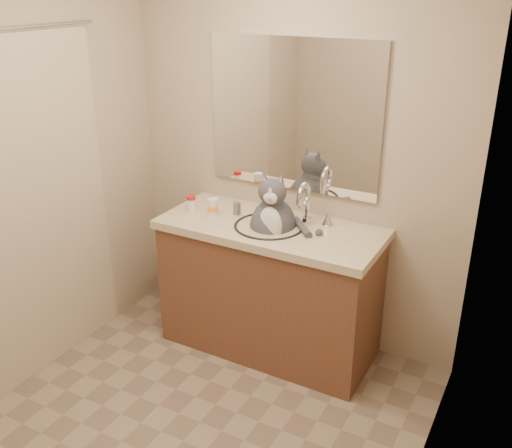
{
  "coord_description": "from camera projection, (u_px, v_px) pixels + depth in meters",
  "views": [
    {
      "loc": [
        1.42,
        -1.8,
        2.18
      ],
      "look_at": [
        0.07,
        0.65,
        0.99
      ],
      "focal_mm": 40.0,
      "sensor_mm": 36.0,
      "label": 1
    }
  ],
  "objects": [
    {
      "name": "grey_canister",
      "position": [
        237.0,
        209.0,
        3.52
      ],
      "size": [
        0.06,
        0.06,
        0.08
      ],
      "rotation": [
        0.0,
        0.0,
        0.18
      ],
      "color": "slate",
      "rests_on": "vanity"
    },
    {
      "name": "shower_curtain",
      "position": [
        25.0,
        213.0,
        3.08
      ],
      "size": [
        0.02,
        1.3,
        1.93
      ],
      "color": "#C4B594",
      "rests_on": "ground"
    },
    {
      "name": "vanity",
      "position": [
        270.0,
        285.0,
        3.54
      ],
      "size": [
        1.34,
        0.59,
        1.12
      ],
      "color": "brown",
      "rests_on": "ground"
    },
    {
      "name": "cat",
      "position": [
        273.0,
        224.0,
        3.36
      ],
      "size": [
        0.45,
        0.37,
        0.54
      ],
      "rotation": [
        0.0,
        0.0,
        0.31
      ],
      "color": "#49494F",
      "rests_on": "vanity"
    },
    {
      "name": "room",
      "position": [
        169.0,
        228.0,
        2.46
      ],
      "size": [
        2.22,
        2.52,
        2.42
      ],
      "color": "gray",
      "rests_on": "ground"
    },
    {
      "name": "mirror",
      "position": [
        293.0,
        116.0,
        3.36
      ],
      "size": [
        1.1,
        0.02,
        0.9
      ],
      "primitive_type": "cube",
      "color": "white",
      "rests_on": "room"
    },
    {
      "name": "pill_bottle_redcap",
      "position": [
        192.0,
        203.0,
        3.58
      ],
      "size": [
        0.06,
        0.06,
        0.09
      ],
      "rotation": [
        0.0,
        0.0,
        0.15
      ],
      "color": "white",
      "rests_on": "vanity"
    },
    {
      "name": "pill_bottle_orange",
      "position": [
        213.0,
        207.0,
        3.51
      ],
      "size": [
        0.07,
        0.07,
        0.11
      ],
      "rotation": [
        0.0,
        0.0,
        -0.22
      ],
      "color": "white",
      "rests_on": "vanity"
    }
  ]
}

